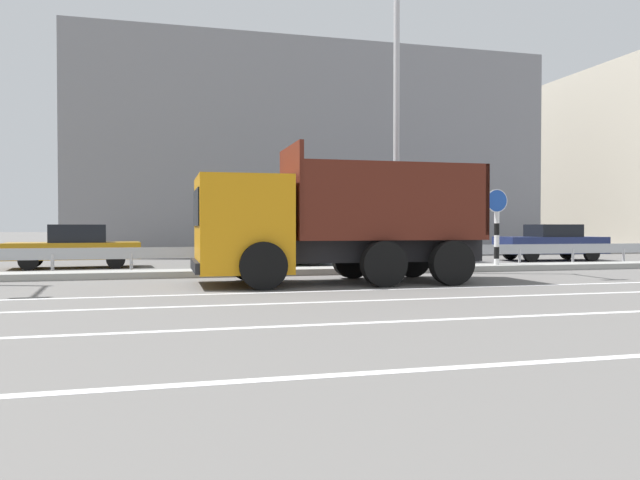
{
  "coord_description": "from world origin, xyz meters",
  "views": [
    {
      "loc": [
        -3.48,
        -15.03,
        1.36
      ],
      "look_at": [
        0.75,
        0.83,
        1.01
      ],
      "focal_mm": 35.0,
      "sensor_mm": 36.0,
      "label": 1
    }
  ],
  "objects_px": {
    "parked_car_5": "(271,246)",
    "parked_car_6": "(411,243)",
    "parked_car_4": "(75,246)",
    "parked_car_7": "(551,242)",
    "median_road_sign": "(497,228)",
    "street_lamp_2": "(398,103)",
    "dump_truck": "(303,230)"
  },
  "relations": [
    {
      "from": "parked_car_6",
      "to": "parked_car_7",
      "type": "relative_size",
      "value": 1.16
    },
    {
      "from": "median_road_sign",
      "to": "parked_car_6",
      "type": "distance_m",
      "value": 4.86
    },
    {
      "from": "dump_truck",
      "to": "median_road_sign",
      "type": "height_order",
      "value": "dump_truck"
    },
    {
      "from": "street_lamp_2",
      "to": "parked_car_7",
      "type": "xyz_separation_m",
      "value": [
        8.55,
        4.81,
        -4.23
      ]
    },
    {
      "from": "street_lamp_2",
      "to": "parked_car_6",
      "type": "relative_size",
      "value": 1.81
    },
    {
      "from": "median_road_sign",
      "to": "parked_car_5",
      "type": "distance_m",
      "value": 7.74
    },
    {
      "from": "street_lamp_2",
      "to": "parked_car_6",
      "type": "bearing_deg",
      "value": 62.73
    },
    {
      "from": "parked_car_5",
      "to": "median_road_sign",
      "type": "bearing_deg",
      "value": -123.83
    },
    {
      "from": "street_lamp_2",
      "to": "parked_car_5",
      "type": "relative_size",
      "value": 1.97
    },
    {
      "from": "parked_car_4",
      "to": "parked_car_5",
      "type": "distance_m",
      "value": 6.51
    },
    {
      "from": "parked_car_4",
      "to": "parked_car_7",
      "type": "height_order",
      "value": "parked_car_7"
    },
    {
      "from": "dump_truck",
      "to": "parked_car_6",
      "type": "distance_m",
      "value": 9.74
    },
    {
      "from": "parked_car_4",
      "to": "parked_car_6",
      "type": "distance_m",
      "value": 12.01
    },
    {
      "from": "street_lamp_2",
      "to": "parked_car_5",
      "type": "height_order",
      "value": "street_lamp_2"
    },
    {
      "from": "parked_car_5",
      "to": "parked_car_4",
      "type": "bearing_deg",
      "value": 89.01
    },
    {
      "from": "parked_car_4",
      "to": "parked_car_5",
      "type": "height_order",
      "value": "parked_car_4"
    },
    {
      "from": "parked_car_6",
      "to": "parked_car_5",
      "type": "bearing_deg",
      "value": 89.29
    },
    {
      "from": "dump_truck",
      "to": "median_road_sign",
      "type": "distance_m",
      "value": 7.45
    },
    {
      "from": "dump_truck",
      "to": "parked_car_4",
      "type": "distance_m",
      "value": 9.6
    },
    {
      "from": "parked_car_4",
      "to": "parked_car_7",
      "type": "xyz_separation_m",
      "value": [
        17.98,
        -0.1,
        0.02
      ]
    },
    {
      "from": "street_lamp_2",
      "to": "parked_car_4",
      "type": "bearing_deg",
      "value": 152.51
    },
    {
      "from": "median_road_sign",
      "to": "street_lamp_2",
      "type": "relative_size",
      "value": 0.28
    },
    {
      "from": "parked_car_7",
      "to": "street_lamp_2",
      "type": "bearing_deg",
      "value": 124.23
    },
    {
      "from": "street_lamp_2",
      "to": "parked_car_6",
      "type": "height_order",
      "value": "street_lamp_2"
    },
    {
      "from": "parked_car_6",
      "to": "parked_car_4",
      "type": "bearing_deg",
      "value": 86.28
    },
    {
      "from": "parked_car_4",
      "to": "parked_car_7",
      "type": "distance_m",
      "value": 17.98
    },
    {
      "from": "median_road_sign",
      "to": "parked_car_7",
      "type": "distance_m",
      "value": 6.91
    },
    {
      "from": "median_road_sign",
      "to": "parked_car_7",
      "type": "height_order",
      "value": "median_road_sign"
    },
    {
      "from": "parked_car_5",
      "to": "parked_car_6",
      "type": "relative_size",
      "value": 0.91
    },
    {
      "from": "dump_truck",
      "to": "street_lamp_2",
      "type": "height_order",
      "value": "street_lamp_2"
    },
    {
      "from": "parked_car_5",
      "to": "parked_car_6",
      "type": "height_order",
      "value": "parked_car_6"
    },
    {
      "from": "parked_car_5",
      "to": "parked_car_7",
      "type": "relative_size",
      "value": 1.06
    }
  ]
}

